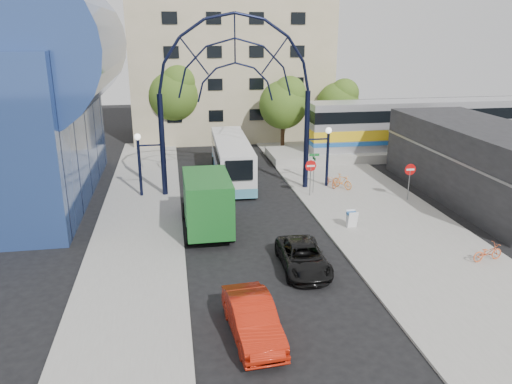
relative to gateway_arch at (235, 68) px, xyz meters
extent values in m
plane|color=black|center=(0.00, -14.00, -8.56)|extent=(120.00, 120.00, 0.00)
cube|color=gray|center=(8.00, -10.00, -8.50)|extent=(8.00, 56.00, 0.12)
cube|color=gray|center=(-6.50, -8.00, -8.50)|extent=(5.00, 50.00, 0.12)
cylinder|color=black|center=(-5.00, 0.00, -5.06)|extent=(0.36, 0.36, 7.00)
cylinder|color=black|center=(5.00, 0.00, -5.06)|extent=(0.36, 0.36, 7.00)
cylinder|color=black|center=(-6.60, 0.00, -6.56)|extent=(0.20, 0.20, 4.00)
cylinder|color=black|center=(6.60, 0.00, -6.56)|extent=(0.20, 0.20, 4.00)
sphere|color=white|center=(-6.60, 0.00, -4.36)|extent=(0.44, 0.44, 0.44)
sphere|color=white|center=(6.60, 0.00, -4.36)|extent=(0.44, 0.44, 0.44)
cylinder|color=slate|center=(4.80, -2.00, -7.34)|extent=(0.06, 0.06, 2.20)
cylinder|color=red|center=(4.80, -2.00, -6.34)|extent=(0.80, 0.04, 0.80)
cube|color=white|center=(4.80, -2.03, -6.34)|extent=(0.55, 0.02, 0.12)
cylinder|color=slate|center=(11.00, -4.00, -7.34)|extent=(0.06, 0.06, 2.20)
cylinder|color=red|center=(11.00, -4.00, -6.34)|extent=(0.76, 0.04, 0.76)
cube|color=white|center=(11.00, -4.03, -6.34)|extent=(0.55, 0.02, 0.12)
cylinder|color=slate|center=(5.20, -1.40, -7.04)|extent=(0.05, 0.05, 2.80)
cube|color=#146626|center=(5.20, -1.40, -5.74)|extent=(0.70, 0.03, 0.18)
cube|color=#146626|center=(5.20, -1.40, -5.99)|extent=(0.03, 0.70, 0.18)
cube|color=white|center=(5.60, -8.20, -7.94)|extent=(0.55, 0.26, 0.99)
cube|color=white|center=(5.60, -7.85, -7.94)|extent=(0.55, 0.26, 0.99)
cube|color=#1E59A5|center=(5.60, -8.02, -7.61)|extent=(0.55, 0.42, 0.14)
cylinder|color=navy|center=(-12.00, 1.00, 1.44)|extent=(9.00, 16.00, 9.00)
cube|color=black|center=(16.00, -4.00, -6.06)|extent=(6.00, 16.00, 5.00)
cube|color=tan|center=(2.00, 21.00, -1.56)|extent=(20.00, 12.00, 14.00)
cube|color=gray|center=(20.00, 8.00, -8.16)|extent=(32.00, 5.00, 0.80)
cube|color=#B7B7BC|center=(20.00, 8.00, -5.66)|extent=(25.00, 3.00, 4.20)
cube|color=gold|center=(20.00, 8.00, -6.26)|extent=(25.10, 3.05, 0.90)
cube|color=black|center=(20.00, 8.00, -4.66)|extent=(25.05, 3.05, 1.00)
cube|color=#1E59A5|center=(20.00, 8.00, -6.96)|extent=(25.10, 3.05, 0.35)
cylinder|color=#382314|center=(6.00, 12.00, -7.30)|extent=(0.36, 0.36, 2.52)
sphere|color=#375315|center=(6.00, 12.00, -4.22)|extent=(4.48, 4.48, 4.48)
sphere|color=#375315|center=(6.50, 11.70, -3.10)|extent=(3.08, 3.08, 3.08)
cylinder|color=#382314|center=(-4.00, 16.00, -7.12)|extent=(0.36, 0.36, 2.88)
sphere|color=#375315|center=(-4.00, 16.00, -3.60)|extent=(5.12, 5.12, 5.12)
sphere|color=#375315|center=(-3.50, 15.70, -2.32)|extent=(3.52, 3.52, 3.52)
cylinder|color=#382314|center=(12.00, 14.00, -7.39)|extent=(0.36, 0.36, 2.34)
sphere|color=#375315|center=(12.00, 14.00, -4.53)|extent=(4.16, 4.16, 4.16)
sphere|color=#375315|center=(12.50, 13.70, -3.49)|extent=(2.86, 2.86, 2.86)
cube|color=silver|center=(0.08, 3.35, -6.88)|extent=(2.79, 11.08, 2.78)
cube|color=#549FBB|center=(0.08, 3.35, -8.03)|extent=(2.82, 11.08, 0.67)
cube|color=black|center=(0.08, 3.35, -6.31)|extent=(2.84, 10.86, 0.86)
cube|color=black|center=(-0.10, -2.22, -6.35)|extent=(1.81, 0.19, 1.34)
cube|color=black|center=(0.25, 8.80, -7.02)|extent=(2.30, 0.25, 1.53)
cylinder|color=black|center=(-1.01, 6.80, -8.10)|extent=(0.30, 0.93, 0.92)
cylinder|color=black|center=(1.38, 6.72, -8.10)|extent=(0.30, 0.93, 0.92)
cylinder|color=black|center=(-1.25, -0.69, -8.10)|extent=(0.30, 0.93, 0.92)
cylinder|color=black|center=(1.14, -0.76, -8.10)|extent=(0.30, 0.93, 0.92)
cube|color=black|center=(-2.61, -4.34, -7.43)|extent=(2.37, 2.47, 2.26)
cube|color=black|center=(-2.62, -3.11, -6.97)|extent=(2.05, 0.11, 1.03)
cube|color=#17591F|center=(-2.60, -7.42, -6.61)|extent=(2.49, 4.73, 2.87)
cylinder|color=black|center=(-3.79, -4.66, -8.06)|extent=(0.27, 0.99, 0.98)
cylinder|color=black|center=(-1.43, -4.64, -8.06)|extent=(0.27, 0.99, 0.98)
cylinder|color=black|center=(-3.77, -8.66, -8.06)|extent=(0.27, 0.99, 0.98)
cylinder|color=black|center=(-1.41, -8.64, -8.06)|extent=(0.27, 0.99, 0.98)
imported|color=black|center=(1.53, -12.49, -7.92)|extent=(2.25, 4.62, 1.27)
imported|color=#A81B0A|center=(-1.74, -17.51, -7.81)|extent=(1.91, 4.61, 1.49)
imported|color=orange|center=(6.83, -0.29, -8.02)|extent=(0.85, 1.67, 0.84)
imported|color=orange|center=(7.52, -0.83, -7.92)|extent=(1.31, 1.73, 1.04)
imported|color=#D3572A|center=(10.65, -13.33, -8.00)|extent=(1.75, 0.84, 0.88)
camera|label=1|loc=(-4.33, -33.44, 2.39)|focal=35.00mm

